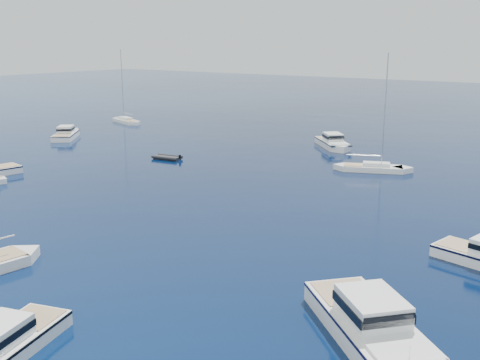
% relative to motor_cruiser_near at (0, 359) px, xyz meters
% --- Properties ---
extents(motor_cruiser_near, '(5.14, 9.27, 2.33)m').
position_rel_motor_cruiser_near_xyz_m(motor_cruiser_near, '(0.00, 0.00, 0.00)').
color(motor_cruiser_near, white).
rests_on(motor_cruiser_near, ground).
extents(motor_cruiser_right, '(11.21, 10.60, 3.10)m').
position_rel_motor_cruiser_near_xyz_m(motor_cruiser_right, '(13.93, 11.76, 0.00)').
color(motor_cruiser_right, white).
rests_on(motor_cruiser_right, ground).
extents(motor_cruiser_far_l, '(8.15, 9.04, 2.45)m').
position_rel_motor_cruiser_near_xyz_m(motor_cruiser_far_l, '(-48.90, 42.20, 0.00)').
color(motor_cruiser_far_l, white).
rests_on(motor_cruiser_far_l, ground).
extents(motor_cruiser_horizon, '(8.91, 9.12, 2.56)m').
position_rel_motor_cruiser_near_xyz_m(motor_cruiser_horizon, '(-11.44, 58.98, 0.00)').
color(motor_cruiser_horizon, white).
rests_on(motor_cruiser_horizon, ground).
extents(sailboat_centre, '(9.70, 6.03, 13.97)m').
position_rel_motor_cruiser_near_xyz_m(sailboat_centre, '(-0.99, 48.05, 0.00)').
color(sailboat_centre, silver).
rests_on(sailboat_centre, ground).
extents(sailboat_far_l, '(9.63, 5.10, 13.71)m').
position_rel_motor_cruiser_near_xyz_m(sailboat_far_l, '(-53.51, 59.23, 0.00)').
color(sailboat_far_l, white).
rests_on(sailboat_far_l, ground).
extents(tender_grey_far, '(4.14, 2.66, 0.95)m').
position_rel_motor_cruiser_near_xyz_m(tender_grey_far, '(-25.09, 39.21, 0.00)').
color(tender_grey_far, black).
rests_on(tender_grey_far, ground).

